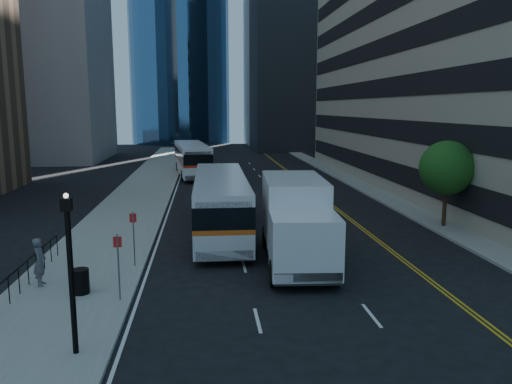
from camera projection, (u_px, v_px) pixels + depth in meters
The scene contains 11 objects.
ground at pixel (329, 278), 21.24m from camera, with size 160.00×160.00×0.00m, color black.
sidewalk_west at pixel (146, 187), 44.70m from camera, with size 5.00×90.00×0.15m, color gray.
sidewalk_east at pixel (358, 184), 46.65m from camera, with size 2.00×90.00×0.15m, color gray.
midrise_west at pixel (31, 29), 66.51m from camera, with size 18.00×18.00×35.00m, color gray.
street_tree at pixel (447, 168), 29.38m from camera, with size 3.20×3.20×5.10m.
lamp_post at pixel (71, 267), 14.00m from camera, with size 0.28×0.28×4.56m.
bus_front at pixel (221, 202), 28.39m from camera, with size 2.94×12.95×3.34m.
bus_rear at pixel (192, 158), 52.99m from camera, with size 4.35×13.22×3.35m.
box_truck at pixel (296, 220), 23.00m from camera, with size 3.28×8.21×3.85m.
trash_can at pixel (81, 281), 18.96m from camera, with size 0.64×0.64×0.96m, color black.
pedestrian at pixel (40, 262), 19.75m from camera, with size 0.71×0.46×1.94m, color #505056.
Camera 1 is at (-5.18, -19.91, 7.15)m, focal length 35.00 mm.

